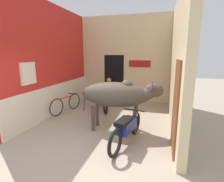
{
  "coord_description": "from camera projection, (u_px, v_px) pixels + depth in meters",
  "views": [
    {
      "loc": [
        1.7,
        -3.13,
        2.21
      ],
      "look_at": [
        0.18,
        2.26,
        1.04
      ],
      "focal_mm": 28.0,
      "sensor_mm": 36.0,
      "label": 1
    }
  ],
  "objects": [
    {
      "name": "wall_right_with_door",
      "position": [
        178.0,
        63.0,
        5.2
      ],
      "size": [
        0.22,
        5.02,
        3.97
      ],
      "color": "beige",
      "rests_on": "ground_plane"
    },
    {
      "name": "cow",
      "position": [
        118.0,
        95.0,
        5.0
      ],
      "size": [
        2.35,
        0.86,
        1.52
      ],
      "color": "#4C4238",
      "rests_on": "ground_plane"
    },
    {
      "name": "plastic_stool",
      "position": [
        116.0,
        98.0,
        8.1
      ],
      "size": [
        0.36,
        0.36,
        0.45
      ],
      "color": "#DB6093",
      "rests_on": "ground_plane"
    },
    {
      "name": "motorcycle_near",
      "position": [
        127.0,
        128.0,
        4.33
      ],
      "size": [
        0.62,
        1.92,
        0.75
      ],
      "color": "black",
      "rests_on": "ground_plane"
    },
    {
      "name": "ground_plane",
      "position": [
        76.0,
        157.0,
        3.85
      ],
      "size": [
        30.0,
        30.0,
        0.0
      ],
      "primitive_type": "plane",
      "color": "tan"
    },
    {
      "name": "wall_back_with_doorway",
      "position": [
        122.0,
        66.0,
        8.51
      ],
      "size": [
        4.15,
        0.93,
        3.97
      ],
      "color": "beige",
      "rests_on": "ground_plane"
    },
    {
      "name": "motorcycle_far",
      "position": [
        102.0,
        99.0,
        7.15
      ],
      "size": [
        1.02,
        1.76,
        0.75
      ],
      "color": "black",
      "rests_on": "ground_plane"
    },
    {
      "name": "bicycle",
      "position": [
        66.0,
        104.0,
        6.75
      ],
      "size": [
        0.5,
        1.62,
        0.68
      ],
      "color": "black",
      "rests_on": "ground_plane"
    },
    {
      "name": "wall_left_shopfront",
      "position": [
        52.0,
        63.0,
        6.38
      ],
      "size": [
        0.25,
        5.02,
        3.97
      ],
      "color": "red",
      "rests_on": "ground_plane"
    },
    {
      "name": "shopkeeper_seated",
      "position": [
        109.0,
        90.0,
        7.97
      ],
      "size": [
        0.4,
        0.33,
        1.17
      ],
      "color": "#3D3842",
      "rests_on": "ground_plane"
    }
  ]
}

